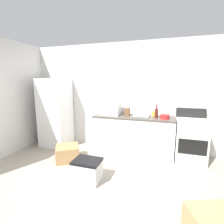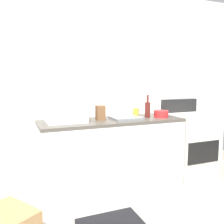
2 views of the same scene
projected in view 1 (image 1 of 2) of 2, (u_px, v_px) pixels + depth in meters
ground_plane at (103, 178)px, 2.92m from camera, size 6.00×6.00×0.00m
wall_back at (125, 97)px, 4.15m from camera, size 5.00×0.10×2.60m
kitchen_counter at (133, 135)px, 3.88m from camera, size 1.80×0.60×0.90m
refrigerator at (56, 113)px, 4.36m from camera, size 0.68×0.66×1.75m
stove_oven at (190, 140)px, 3.52m from camera, size 0.60×0.61×1.10m
microwave at (110, 109)px, 3.98m from camera, size 0.46×0.34×0.27m
sink_basin at (141, 116)px, 3.71m from camera, size 0.36×0.32×0.03m
wine_bottle at (156, 113)px, 3.61m from camera, size 0.07×0.07×0.30m
coffee_mug at (154, 114)px, 3.84m from camera, size 0.08×0.08×0.10m
knife_block at (127, 112)px, 3.84m from camera, size 0.10×0.10×0.18m
mixing_bowl at (165, 117)px, 3.52m from camera, size 0.19×0.19×0.09m
cardboard_box_medium at (68, 153)px, 3.59m from camera, size 0.65×0.65×0.32m
storage_bin at (87, 170)px, 2.83m from camera, size 0.46×0.36×0.38m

